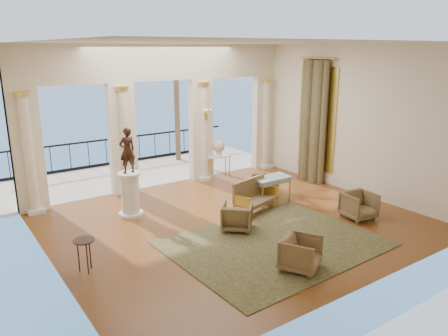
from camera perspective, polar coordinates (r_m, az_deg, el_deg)
floor at (r=11.46m, az=1.36°, el=-7.03°), size 9.00×9.00×0.00m
room_walls at (r=9.82m, az=5.34°, el=6.58°), size 9.00×9.00×9.00m
arcade at (r=13.97m, az=-7.93°, el=7.91°), size 9.00×0.56×4.50m
terrace at (r=16.26m, az=-10.77°, el=-0.64°), size 10.00×3.60×0.10m
balustrade at (r=17.58m, az=-13.00°, el=1.99°), size 9.00×0.06×1.03m
palm_tree at (r=17.25m, az=-6.37°, el=14.40°), size 2.00×2.00×4.50m
curtain at (r=14.75m, az=11.53°, el=5.93°), size 0.33×1.40×4.09m
window_frame at (r=14.87m, az=12.05°, el=6.29°), size 0.04×1.60×3.40m
wall_sconce at (r=14.44m, az=-2.32°, el=6.86°), size 0.30×0.11×0.33m
rug at (r=10.31m, az=6.62°, el=-9.76°), size 4.77×3.77×0.02m
armchair_a at (r=9.14m, az=10.00°, el=-10.75°), size 0.99×0.97×0.77m
armchair_b at (r=12.09m, az=17.23°, el=-4.54°), size 0.85×0.81×0.78m
armchair_c at (r=13.64m, az=5.29°, el=-1.95°), size 0.70×0.73×0.63m
armchair_d at (r=10.88m, az=1.72°, el=-6.19°), size 0.99×0.99×0.74m
settee at (r=12.08m, az=3.87°, el=-3.62°), size 1.45×0.90×0.90m
game_table at (r=12.70m, az=6.16°, el=-1.54°), size 1.14×0.64×0.77m
pedestal at (r=11.95m, az=-12.18°, el=-3.48°), size 0.65×0.65×1.20m
statue at (r=11.62m, az=-12.52°, el=2.25°), size 0.46×0.33×1.20m
console_table at (r=15.06m, az=-0.69°, el=1.09°), size 0.86×0.46×0.78m
urn at (r=14.96m, az=-0.69°, el=2.73°), size 0.41×0.41×0.54m
side_table at (r=9.27m, az=-17.80°, el=-9.46°), size 0.43×0.43×0.69m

